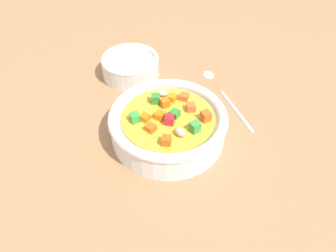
% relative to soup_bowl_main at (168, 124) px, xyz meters
% --- Properties ---
extents(ground_plane, '(1.40, 1.40, 0.02)m').
position_rel_soup_bowl_main_xyz_m(ground_plane, '(0.00, -0.00, -0.04)').
color(ground_plane, '#9E754F').
extents(soup_bowl_main, '(0.20, 0.20, 0.06)m').
position_rel_soup_bowl_main_xyz_m(soup_bowl_main, '(0.00, 0.00, 0.00)').
color(soup_bowl_main, white).
rests_on(soup_bowl_main, ground_plane).
extents(spoon, '(0.05, 0.20, 0.01)m').
position_rel_soup_bowl_main_xyz_m(spoon, '(-0.13, -0.10, -0.03)').
color(spoon, silver).
rests_on(spoon, ground_plane).
extents(side_bowl_small, '(0.12, 0.12, 0.05)m').
position_rel_soup_bowl_main_xyz_m(side_bowl_small, '(0.05, -0.20, -0.01)').
color(side_bowl_small, white).
rests_on(side_bowl_small, ground_plane).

